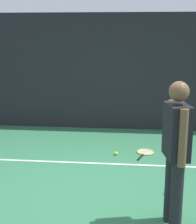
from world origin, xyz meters
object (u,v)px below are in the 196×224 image
at_px(tennis_racket, 145,152).
at_px(tennis_ball_near_player, 116,153).
at_px(tennis_player, 176,147).
at_px(tennis_ball_by_fence, 167,192).

xyz_separation_m(tennis_racket, tennis_ball_near_player, (-0.53, -0.15, 0.02)).
bearing_deg(tennis_racket, tennis_player, -155.25).
relative_size(tennis_player, tennis_racket, 2.67).
distance_m(tennis_racket, tennis_ball_by_fence, 1.63).
relative_size(tennis_racket, tennis_ball_by_fence, 9.64).
height_order(tennis_ball_near_player, tennis_ball_by_fence, same).
height_order(tennis_player, tennis_racket, tennis_player).
relative_size(tennis_ball_near_player, tennis_ball_by_fence, 1.00).
distance_m(tennis_player, tennis_ball_by_fence, 1.23).
height_order(tennis_racket, tennis_ball_near_player, tennis_ball_near_player).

